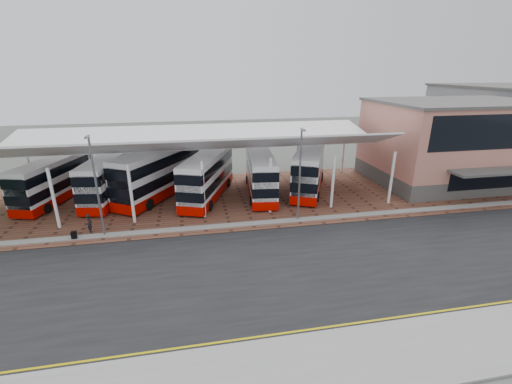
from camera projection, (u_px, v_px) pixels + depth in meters
ground at (297, 259)px, 23.86m from camera, size 140.00×140.00×0.00m
road at (302, 267)px, 22.93m from camera, size 120.00×14.00×0.02m
forecourt at (279, 194)px, 36.21m from camera, size 72.00×16.00×0.06m
sidewalk at (356, 360)px, 15.52m from camera, size 120.00×4.00×0.14m
north_kerb at (276, 222)px, 29.56m from camera, size 120.00×0.80×0.14m
yellow_line_near at (338, 330)px, 17.38m from camera, size 120.00×0.12×0.01m
yellow_line_far at (336, 326)px, 17.66m from camera, size 120.00×0.12×0.01m
canopy at (199, 141)px, 33.71m from camera, size 37.00×11.63×7.07m
terminal at (455, 142)px, 39.19m from camera, size 18.40×14.40×9.25m
lamp_west at (96, 184)px, 25.71m from camera, size 0.16×0.90×8.07m
lamp_east at (300, 173)px, 28.53m from camera, size 0.16×0.90×8.07m
bus_0 at (54, 180)px, 33.83m from camera, size 5.07×10.47×4.21m
bus_1 at (109, 178)px, 34.39m from camera, size 3.96×10.76×4.33m
bus_2 at (159, 173)px, 35.05m from camera, size 8.48×11.57×4.89m
bus_3 at (208, 176)px, 34.58m from camera, size 6.15×11.06×4.48m
bus_4 at (260, 174)px, 35.63m from camera, size 3.52×10.69×4.32m
bus_5 at (309, 169)px, 36.84m from camera, size 6.90×11.21×4.59m
pedestrian at (90, 224)px, 27.36m from camera, size 0.58×0.69×1.61m
suitcase at (74, 235)px, 26.43m from camera, size 0.39×0.28×0.66m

